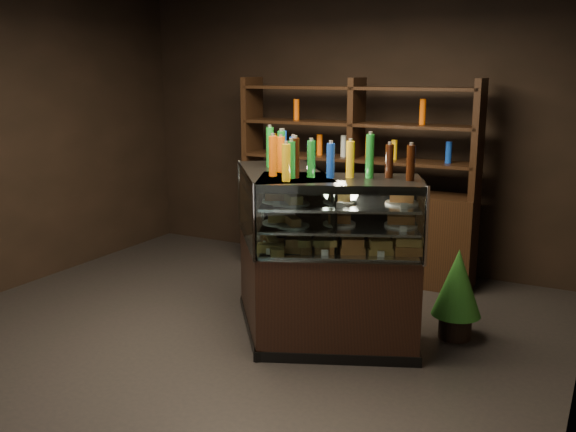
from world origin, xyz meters
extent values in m
plane|color=black|center=(0.00, 0.00, 0.00)|extent=(5.00, 5.00, 0.00)
cube|color=black|center=(0.00, 2.50, 1.50)|extent=(5.00, 0.02, 3.00)
cube|color=black|center=(0.84, 0.27, 0.38)|extent=(1.31, 1.00, 0.77)
cube|color=black|center=(0.84, 0.27, 0.04)|extent=(1.35, 1.03, 0.08)
cube|color=black|center=(0.84, 0.27, 1.28)|extent=(1.31, 1.00, 0.06)
cube|color=silver|center=(0.84, 0.27, 0.78)|extent=(1.25, 0.94, 0.02)
cube|color=silver|center=(0.84, 0.27, 0.96)|extent=(1.25, 0.94, 0.02)
cube|color=silver|center=(0.84, 0.27, 1.12)|extent=(1.25, 0.94, 0.02)
cube|color=white|center=(0.96, -0.01, 1.04)|extent=(1.08, 0.47, 0.54)
cylinder|color=silver|center=(1.50, 0.23, 1.04)|extent=(0.03, 0.03, 0.56)
cylinder|color=silver|center=(0.42, -0.23, 1.04)|extent=(0.03, 0.03, 0.56)
cube|color=black|center=(0.30, 0.41, 0.38)|extent=(1.17, 1.29, 0.77)
cube|color=black|center=(0.30, 0.41, 0.04)|extent=(1.21, 1.33, 0.08)
cube|color=black|center=(0.30, 0.41, 1.28)|extent=(1.17, 1.29, 0.06)
cube|color=silver|center=(0.30, 0.41, 0.78)|extent=(1.11, 1.22, 0.02)
cube|color=silver|center=(0.30, 0.41, 0.96)|extent=(1.11, 1.22, 0.02)
cube|color=silver|center=(0.30, 0.41, 1.12)|extent=(1.11, 1.22, 0.02)
cube|color=white|center=(0.06, 0.23, 1.04)|extent=(0.71, 0.94, 0.54)
cylinder|color=silver|center=(0.42, -0.23, 1.04)|extent=(0.03, 0.03, 0.56)
cylinder|color=silver|center=(-0.28, 0.70, 1.04)|extent=(0.03, 0.03, 0.56)
cube|color=#D6854C|center=(0.40, 0.05, 0.81)|extent=(0.20, 0.15, 0.06)
cube|color=#D6854C|center=(0.58, 0.12, 0.81)|extent=(0.20, 0.15, 0.06)
cube|color=#D6854C|center=(0.77, 0.20, 0.81)|extent=(0.20, 0.15, 0.06)
cube|color=#D6854C|center=(0.95, 0.28, 0.81)|extent=(0.20, 0.15, 0.06)
cube|color=#D6854C|center=(1.13, 0.36, 0.81)|extent=(0.20, 0.15, 0.06)
cube|color=#D6854C|center=(1.31, 0.43, 0.81)|extent=(0.20, 0.15, 0.06)
cylinder|color=white|center=(0.44, 0.09, 0.97)|extent=(0.24, 0.24, 0.01)
cube|color=#D6854C|center=(0.44, 0.09, 1.01)|extent=(0.19, 0.14, 0.05)
cylinder|color=white|center=(0.84, 0.27, 0.97)|extent=(0.24, 0.24, 0.01)
cube|color=#D6854C|center=(0.84, 0.27, 1.01)|extent=(0.19, 0.14, 0.05)
cylinder|color=white|center=(1.25, 0.44, 0.97)|extent=(0.24, 0.24, 0.01)
cube|color=#D6854C|center=(1.25, 0.44, 1.01)|extent=(0.19, 0.14, 0.05)
cylinder|color=white|center=(0.44, 0.09, 1.14)|extent=(0.24, 0.24, 0.02)
cube|color=#D6854C|center=(0.44, 0.09, 1.17)|extent=(0.19, 0.14, 0.05)
cylinder|color=white|center=(0.84, 0.27, 1.14)|extent=(0.24, 0.24, 0.02)
cube|color=#D6854C|center=(0.84, 0.27, 1.17)|extent=(0.19, 0.14, 0.05)
cylinder|color=white|center=(1.25, 0.44, 1.14)|extent=(0.24, 0.24, 0.02)
cube|color=#D6854C|center=(1.25, 0.44, 1.17)|extent=(0.19, 0.14, 0.05)
cube|color=#D6854C|center=(-0.02, 0.79, 0.81)|extent=(0.18, 0.20, 0.06)
cube|color=#D6854C|center=(0.10, 0.63, 0.81)|extent=(0.18, 0.20, 0.06)
cube|color=#D6854C|center=(0.22, 0.47, 0.81)|extent=(0.18, 0.20, 0.06)
cube|color=#D6854C|center=(0.34, 0.32, 0.81)|extent=(0.18, 0.20, 0.06)
cube|color=#D6854C|center=(0.46, 0.16, 0.81)|extent=(0.18, 0.20, 0.06)
cube|color=#D6854C|center=(0.58, 0.00, 0.81)|extent=(0.18, 0.20, 0.06)
cylinder|color=white|center=(0.04, 0.77, 0.97)|extent=(0.24, 0.24, 0.01)
cube|color=#D6854C|center=(0.04, 0.77, 1.01)|extent=(0.17, 0.19, 0.05)
cylinder|color=white|center=(0.30, 0.41, 0.97)|extent=(0.24, 0.24, 0.01)
cube|color=#D6854C|center=(0.30, 0.41, 1.01)|extent=(0.17, 0.19, 0.05)
cylinder|color=white|center=(0.57, 0.06, 0.97)|extent=(0.24, 0.24, 0.01)
cube|color=#D6854C|center=(0.57, 0.06, 1.01)|extent=(0.17, 0.19, 0.05)
cylinder|color=white|center=(0.04, 0.77, 1.14)|extent=(0.24, 0.24, 0.02)
cube|color=#D6854C|center=(0.04, 0.77, 1.17)|extent=(0.17, 0.19, 0.05)
cylinder|color=white|center=(0.30, 0.41, 1.14)|extent=(0.24, 0.24, 0.02)
cube|color=#D6854C|center=(0.30, 0.41, 1.17)|extent=(0.17, 0.19, 0.05)
cylinder|color=white|center=(0.57, 0.06, 1.14)|extent=(0.24, 0.24, 0.02)
cube|color=#D6854C|center=(0.57, 0.06, 1.17)|extent=(0.17, 0.19, 0.05)
cylinder|color=#D8590A|center=(0.39, 0.07, 1.45)|extent=(0.06, 0.06, 0.28)
cylinder|color=silver|center=(0.39, 0.07, 1.60)|extent=(0.03, 0.03, 0.02)
cylinder|color=#0F38B2|center=(0.52, 0.13, 1.45)|extent=(0.06, 0.06, 0.28)
cylinder|color=silver|center=(0.52, 0.13, 1.60)|extent=(0.03, 0.03, 0.02)
cylinder|color=#147223|center=(0.65, 0.18, 1.45)|extent=(0.06, 0.06, 0.28)
cylinder|color=silver|center=(0.65, 0.18, 1.60)|extent=(0.03, 0.03, 0.02)
cylinder|color=black|center=(0.78, 0.24, 1.45)|extent=(0.06, 0.06, 0.28)
cylinder|color=silver|center=(0.78, 0.24, 1.60)|extent=(0.03, 0.03, 0.02)
cylinder|color=yellow|center=(0.91, 0.30, 1.45)|extent=(0.06, 0.06, 0.28)
cylinder|color=silver|center=(0.91, 0.30, 1.60)|extent=(0.03, 0.03, 0.02)
cylinder|color=#B20C0A|center=(1.04, 0.35, 1.45)|extent=(0.06, 0.06, 0.28)
cylinder|color=silver|center=(1.04, 0.35, 1.60)|extent=(0.03, 0.03, 0.02)
cylinder|color=silver|center=(1.17, 0.41, 1.45)|extent=(0.06, 0.06, 0.28)
cylinder|color=silver|center=(1.17, 0.41, 1.60)|extent=(0.03, 0.03, 0.02)
cylinder|color=#D8590A|center=(1.30, 0.46, 1.45)|extent=(0.06, 0.06, 0.28)
cylinder|color=silver|center=(1.30, 0.46, 1.60)|extent=(0.03, 0.03, 0.02)
cylinder|color=#D8590A|center=(0.01, 0.81, 1.45)|extent=(0.06, 0.06, 0.28)
cylinder|color=silver|center=(0.01, 0.81, 1.60)|extent=(0.03, 0.03, 0.02)
cylinder|color=#0F38B2|center=(0.09, 0.69, 1.45)|extent=(0.06, 0.06, 0.28)
cylinder|color=silver|center=(0.09, 0.69, 1.60)|extent=(0.03, 0.03, 0.02)
cylinder|color=#147223|center=(0.18, 0.58, 1.45)|extent=(0.06, 0.06, 0.28)
cylinder|color=silver|center=(0.18, 0.58, 1.60)|extent=(0.03, 0.03, 0.02)
cylinder|color=black|center=(0.26, 0.47, 1.45)|extent=(0.06, 0.06, 0.28)
cylinder|color=silver|center=(0.26, 0.47, 1.60)|extent=(0.03, 0.03, 0.02)
cylinder|color=yellow|center=(0.35, 0.36, 1.45)|extent=(0.06, 0.06, 0.28)
cylinder|color=silver|center=(0.35, 0.36, 1.60)|extent=(0.03, 0.03, 0.02)
cylinder|color=#B20C0A|center=(0.43, 0.24, 1.45)|extent=(0.06, 0.06, 0.28)
cylinder|color=silver|center=(0.43, 0.24, 1.60)|extent=(0.03, 0.03, 0.02)
cylinder|color=silver|center=(0.51, 0.13, 1.45)|extent=(0.06, 0.06, 0.28)
cylinder|color=silver|center=(0.51, 0.13, 1.60)|extent=(0.03, 0.03, 0.02)
cylinder|color=#D8590A|center=(0.60, 0.02, 1.45)|extent=(0.06, 0.06, 0.28)
cylinder|color=silver|center=(0.60, 0.02, 1.60)|extent=(0.03, 0.03, 0.02)
cylinder|color=black|center=(1.59, 0.88, 0.10)|extent=(0.26, 0.26, 0.19)
cone|color=#1B611E|center=(1.59, 0.88, 0.46)|extent=(0.38, 0.38, 0.53)
cone|color=#1B611E|center=(1.59, 0.88, 0.63)|extent=(0.30, 0.30, 0.37)
cube|color=black|center=(0.25, 2.05, 0.45)|extent=(2.44, 0.48, 0.90)
cube|color=black|center=(-0.93, 2.02, 1.45)|extent=(0.07, 0.38, 1.10)
cube|color=black|center=(0.25, 2.05, 1.45)|extent=(0.07, 0.38, 1.10)
cube|color=black|center=(1.44, 2.08, 1.45)|extent=(0.07, 0.38, 1.10)
cube|color=black|center=(0.25, 2.05, 1.20)|extent=(2.39, 0.44, 0.03)
cube|color=black|center=(0.25, 2.05, 1.55)|extent=(2.39, 0.44, 0.03)
cube|color=black|center=(0.25, 2.05, 1.90)|extent=(2.39, 0.44, 0.03)
cylinder|color=#D8590A|center=(-0.67, 2.03, 1.32)|extent=(0.06, 0.06, 0.22)
cylinder|color=#0F38B2|center=(-0.41, 2.03, 1.32)|extent=(0.06, 0.06, 0.22)
cylinder|color=#147223|center=(-0.14, 2.04, 1.32)|extent=(0.06, 0.06, 0.22)
cylinder|color=black|center=(0.12, 2.05, 1.32)|extent=(0.06, 0.06, 0.22)
cylinder|color=yellow|center=(0.38, 2.05, 1.32)|extent=(0.06, 0.06, 0.22)
cylinder|color=#B20C0A|center=(0.65, 2.06, 1.32)|extent=(0.06, 0.06, 0.22)
cylinder|color=silver|center=(0.91, 2.07, 1.32)|extent=(0.06, 0.06, 0.22)
cylinder|color=#D8590A|center=(1.18, 2.07, 1.32)|extent=(0.06, 0.06, 0.22)
camera|label=1|loc=(2.63, -3.94, 2.06)|focal=40.00mm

